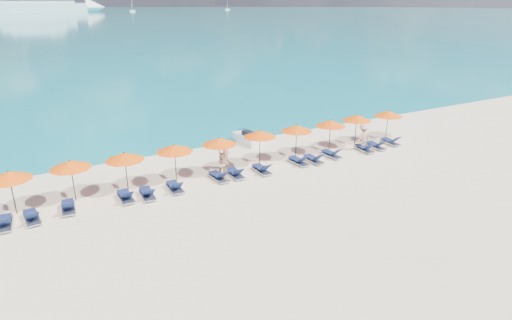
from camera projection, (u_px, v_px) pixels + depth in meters
ground at (284, 198)px, 22.64m from camera, size 1400.00×1400.00×0.00m
sea at (13, 11)px, 562.84m from camera, size 1600.00×1300.00×0.01m
cruise_ship at (46, 3)px, 462.83m from camera, size 124.52×23.73×34.51m
sailboat_near at (132, 11)px, 493.30m from camera, size 6.38×2.13×11.69m
sailboat_far at (227, 9)px, 603.11m from camera, size 6.33×2.11×11.61m
jetski at (247, 138)px, 31.42m from camera, size 1.22×2.68×0.92m
beachgoer_a at (226, 156)px, 26.53m from camera, size 0.70×0.62×1.61m
beachgoer_b at (223, 165)px, 25.22m from camera, size 0.84×0.73×1.49m
beachgoer_c at (363, 137)px, 29.87m from camera, size 1.26×0.76×1.83m
umbrella_0 at (9, 176)px, 20.30m from camera, size 2.10×2.10×2.28m
umbrella_1 at (70, 164)px, 21.72m from camera, size 2.10×2.10×2.28m
umbrella_2 at (124, 156)px, 22.83m from camera, size 2.10×2.10×2.28m
umbrella_3 at (174, 148)px, 24.14m from camera, size 2.10×2.10×2.28m
umbrella_4 at (219, 141)px, 25.35m from camera, size 2.10×2.10×2.28m
umbrella_5 at (260, 134)px, 26.83m from camera, size 2.10×2.10×2.28m
umbrella_6 at (297, 128)px, 28.00m from camera, size 2.10×2.10×2.28m
umbrella_7 at (331, 123)px, 29.18m from camera, size 2.10×2.10×2.28m
umbrella_8 at (357, 118)px, 30.53m from camera, size 2.10×2.10×2.28m
umbrella_9 at (388, 113)px, 31.69m from camera, size 2.10×2.10×2.28m
lounger_0 at (4, 223)px, 19.64m from camera, size 0.73×1.74×0.66m
lounger_1 at (32, 217)px, 20.19m from camera, size 0.77×1.75×0.66m
lounger_2 at (68, 207)px, 21.18m from camera, size 0.76×1.75×0.66m
lounger_3 at (126, 196)px, 22.36m from camera, size 0.65×1.71×0.66m
lounger_4 at (147, 193)px, 22.68m from camera, size 0.71×1.73×0.66m
lounger_5 at (175, 187)px, 23.49m from camera, size 0.66×1.72×0.66m
lounger_6 at (219, 176)px, 24.89m from camera, size 0.79×1.75×0.66m
lounger_7 at (235, 173)px, 25.37m from camera, size 0.73×1.74×0.66m
lounger_8 at (262, 169)px, 25.98m from camera, size 0.65×1.71×0.66m
lounger_9 at (298, 161)px, 27.34m from camera, size 0.74×1.74×0.66m
lounger_10 at (314, 159)px, 27.65m from camera, size 0.66×1.71×0.66m
lounger_11 at (331, 154)px, 28.60m from camera, size 0.72×1.73×0.66m
lounger_12 at (365, 148)px, 29.70m from camera, size 0.76×1.75×0.66m
lounger_13 at (376, 145)px, 30.30m from camera, size 0.71×1.73×0.66m
lounger_14 at (390, 141)px, 31.17m from camera, size 0.72×1.73×0.66m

